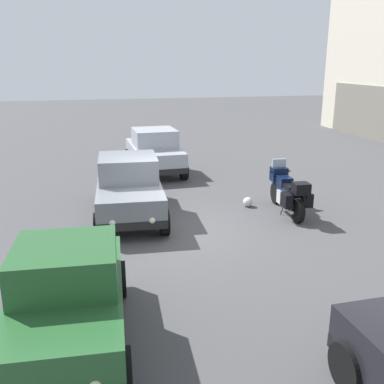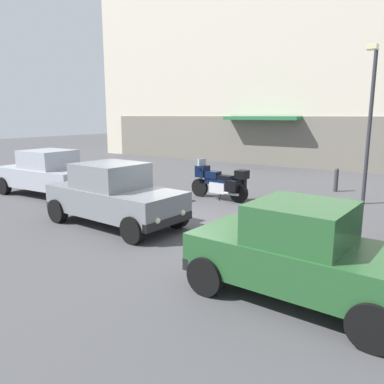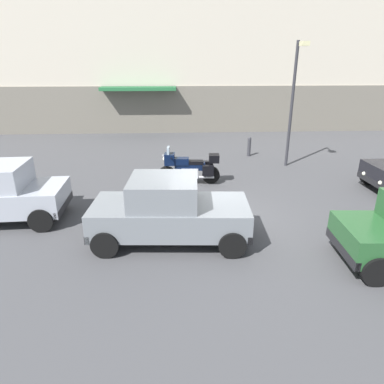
{
  "view_description": "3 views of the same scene",
  "coord_description": "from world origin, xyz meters",
  "px_view_note": "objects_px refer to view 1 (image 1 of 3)",
  "views": [
    {
      "loc": [
        10.16,
        -1.89,
        4.05
      ],
      "look_at": [
        -0.6,
        0.6,
        0.76
      ],
      "focal_mm": 41.26,
      "sensor_mm": 36.0,
      "label": 1
    },
    {
      "loc": [
        5.95,
        -7.94,
        2.86
      ],
      "look_at": [
        -0.21,
        1.11,
        0.66
      ],
      "focal_mm": 35.8,
      "sensor_mm": 36.0,
      "label": 2
    },
    {
      "loc": [
        -1.09,
        -8.65,
        4.24
      ],
      "look_at": [
        -0.59,
        0.83,
        0.59
      ],
      "focal_mm": 32.11,
      "sensor_mm": 36.0,
      "label": 3
    }
  ],
  "objects_px": {
    "motorcycle": "(288,191)",
    "car_hatchback_near": "(154,151)",
    "car_wagon_end": "(129,187)",
    "helmet": "(248,202)",
    "car_compact_side": "(68,296)"
  },
  "relations": [
    {
      "from": "motorcycle",
      "to": "helmet",
      "type": "height_order",
      "value": "motorcycle"
    },
    {
      "from": "motorcycle",
      "to": "helmet",
      "type": "distance_m",
      "value": 1.24
    },
    {
      "from": "car_compact_side",
      "to": "car_wagon_end",
      "type": "xyz_separation_m",
      "value": [
        -5.43,
        1.38,
        0.04
      ]
    },
    {
      "from": "car_hatchback_near",
      "to": "car_wagon_end",
      "type": "bearing_deg",
      "value": 161.46
    },
    {
      "from": "car_wagon_end",
      "to": "car_compact_side",
      "type": "bearing_deg",
      "value": -11.0
    },
    {
      "from": "car_hatchback_near",
      "to": "car_compact_side",
      "type": "height_order",
      "value": "car_hatchback_near"
    },
    {
      "from": "motorcycle",
      "to": "car_hatchback_near",
      "type": "distance_m",
      "value": 6.23
    },
    {
      "from": "motorcycle",
      "to": "car_wagon_end",
      "type": "xyz_separation_m",
      "value": [
        -0.72,
        -4.26,
        0.19
      ]
    },
    {
      "from": "car_compact_side",
      "to": "car_wagon_end",
      "type": "distance_m",
      "value": 5.61
    },
    {
      "from": "car_compact_side",
      "to": "car_hatchback_near",
      "type": "bearing_deg",
      "value": 167.94
    },
    {
      "from": "helmet",
      "to": "car_hatchback_near",
      "type": "height_order",
      "value": "car_hatchback_near"
    },
    {
      "from": "motorcycle",
      "to": "car_hatchback_near",
      "type": "xyz_separation_m",
      "value": [
        -5.53,
        -2.87,
        0.19
      ]
    },
    {
      "from": "motorcycle",
      "to": "car_compact_side",
      "type": "distance_m",
      "value": 7.35
    },
    {
      "from": "helmet",
      "to": "car_hatchback_near",
      "type": "relative_size",
      "value": 0.07
    },
    {
      "from": "motorcycle",
      "to": "car_hatchback_near",
      "type": "bearing_deg",
      "value": 30.91
    }
  ]
}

